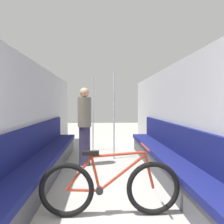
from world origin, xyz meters
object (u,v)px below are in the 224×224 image
object	(u,v)px
grab_pole_near	(114,117)
grab_pole_far	(93,115)
bicycle	(110,188)
bench_seat_row_right	(170,162)
passenger_standing	(85,125)
bench_seat_row_left	(41,164)

from	to	relation	value
grab_pole_near	grab_pole_far	xyz separation A→B (m)	(-0.56, 0.93, 0.00)
bicycle	grab_pole_near	distance (m)	2.91
bench_seat_row_right	grab_pole_far	xyz separation A→B (m)	(-1.48, 2.47, 0.74)
grab_pole_near	passenger_standing	size ratio (longest dim) A/B	1.25
grab_pole_far	passenger_standing	distance (m)	1.51
bicycle	grab_pole_near	xyz separation A→B (m)	(0.22, 2.81, 0.70)
bicycle	grab_pole_far	xyz separation A→B (m)	(-0.33, 3.75, 0.70)
grab_pole_far	passenger_standing	bearing A→B (deg)	-95.23
bench_seat_row_right	grab_pole_near	bearing A→B (deg)	121.04
bench_seat_row_left	bicycle	world-z (taller)	bench_seat_row_left
bench_seat_row_left	bench_seat_row_right	world-z (taller)	same
bench_seat_row_right	grab_pole_near	world-z (taller)	grab_pole_near
grab_pole_far	passenger_standing	xyz separation A→B (m)	(-0.14, -1.49, -0.16)
bicycle	grab_pole_near	bearing A→B (deg)	99.61
bench_seat_row_left	grab_pole_near	world-z (taller)	grab_pole_near
bench_seat_row_left	grab_pole_near	bearing A→B (deg)	47.83
bench_seat_row_right	bicycle	distance (m)	1.72
bench_seat_row_left	bicycle	distance (m)	1.73
grab_pole_near	grab_pole_far	size ratio (longest dim) A/B	1.00
bench_seat_row_right	bicycle	size ratio (longest dim) A/B	3.09
grab_pole_near	grab_pole_far	bearing A→B (deg)	120.77
bicycle	passenger_standing	size ratio (longest dim) A/B	0.99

